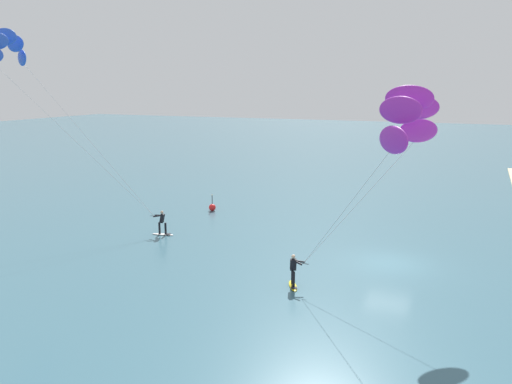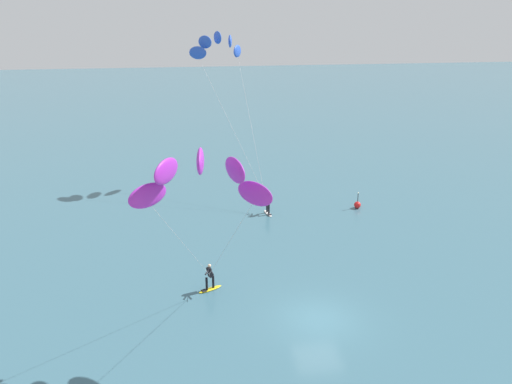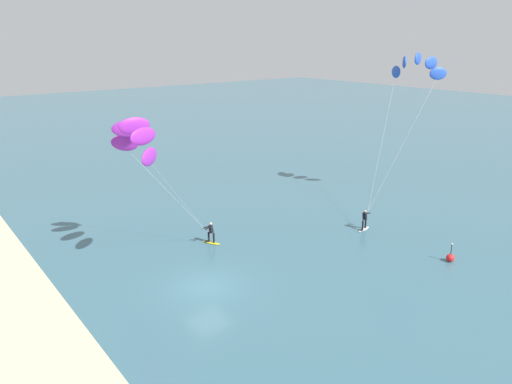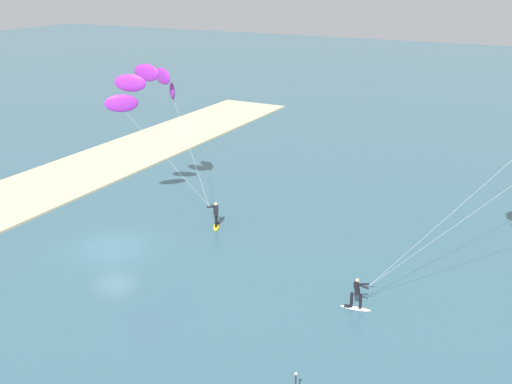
{
  "view_description": "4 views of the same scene",
  "coord_description": "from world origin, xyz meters",
  "views": [
    {
      "loc": [
        -29.2,
        -4.24,
        9.96
      ],
      "look_at": [
        -3.7,
        6.7,
        4.29
      ],
      "focal_mm": 36.83,
      "sensor_mm": 36.0,
      "label": 1
    },
    {
      "loc": [
        -6.75,
        -23.22,
        15.82
      ],
      "look_at": [
        -1.97,
        9.74,
        3.83
      ],
      "focal_mm": 36.79,
      "sensor_mm": 36.0,
      "label": 2
    },
    {
      "loc": [
        22.74,
        -13.87,
        14.74
      ],
      "look_at": [
        -5.06,
        7.78,
        3.41
      ],
      "focal_mm": 33.65,
      "sensor_mm": 36.0,
      "label": 3
    },
    {
      "loc": [
        24.22,
        22.52,
        15.44
      ],
      "look_at": [
        -4.2,
        7.49,
        3.47
      ],
      "focal_mm": 41.68,
      "sensor_mm": 36.0,
      "label": 4
    }
  ],
  "objects": [
    {
      "name": "kitesurfer_nearshore",
      "position": [
        -3.1,
        24.18,
        11.87
      ],
      "size": [
        5.89,
        11.67,
        13.57
      ],
      "color": "white",
      "rests_on": "ground"
    },
    {
      "name": "kitesurfer_mid_water",
      "position": [
        -5.99,
        -1.15,
        8.34
      ],
      "size": [
        6.39,
        6.88,
        9.96
      ],
      "color": "yellow",
      "rests_on": "ground"
    },
    {
      "name": "ground_plane",
      "position": [
        0.0,
        0.0,
        0.0
      ],
      "size": [
        240.0,
        240.0,
        0.0
      ],
      "primitive_type": "plane",
      "color": "#386070"
    },
    {
      "name": "marker_buoy",
      "position": [
        7.24,
        15.22,
        0.3
      ],
      "size": [
        0.56,
        0.56,
        1.38
      ],
      "color": "red",
      "rests_on": "ground"
    }
  ]
}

